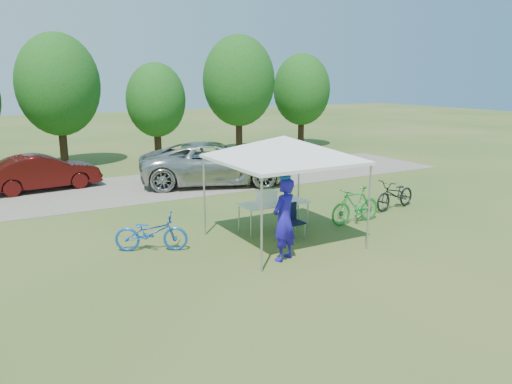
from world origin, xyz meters
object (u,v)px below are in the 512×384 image
(folding_table, at_px, (274,204))
(folding_chair, at_px, (292,218))
(cooler, at_px, (267,197))
(cyclist, at_px, (284,220))
(bike_dark, at_px, (396,194))
(sedan, at_px, (43,172))
(minivan, at_px, (216,163))
(bike_blue, at_px, (151,233))
(bike_green, at_px, (355,205))

(folding_table, xyz_separation_m, folding_chair, (0.06, -0.79, -0.20))
(cooler, bearing_deg, cyclist, -110.63)
(cyclist, distance_m, bike_dark, 5.94)
(sedan, bearing_deg, folding_table, -156.29)
(minivan, bearing_deg, cyclist, -174.84)
(cyclist, bearing_deg, sedan, -93.22)
(cooler, distance_m, bike_blue, 3.28)
(folding_chair, xyz_separation_m, sedan, (-4.90, 9.25, 0.14))
(cyclist, relative_size, bike_blue, 1.10)
(sedan, bearing_deg, cyclist, -166.04)
(cyclist, xyz_separation_m, bike_green, (3.40, 1.47, -0.44))
(bike_dark, xyz_separation_m, minivan, (-3.36, 6.24, 0.36))
(folding_chair, distance_m, bike_dark, 4.55)
(sedan, bearing_deg, minivan, -116.43)
(folding_chair, xyz_separation_m, bike_green, (2.33, 0.20, -0.01))
(bike_green, bearing_deg, cyclist, -68.24)
(cooler, relative_size, minivan, 0.08)
(cyclist, xyz_separation_m, bike_dark, (5.55, 2.05, -0.48))
(cyclist, height_order, bike_green, cyclist)
(cyclist, bearing_deg, folding_chair, -153.15)
(minivan, distance_m, sedan, 6.43)
(bike_green, height_order, minivan, minivan)
(folding_table, distance_m, folding_chair, 0.82)
(folding_chair, height_order, bike_dark, bike_dark)
(folding_table, distance_m, cooler, 0.32)
(cooler, xyz_separation_m, cyclist, (-0.78, -2.07, 0.00))
(folding_table, distance_m, cyclist, 2.31)
(folding_table, relative_size, cooler, 3.91)
(folding_table, height_order, cyclist, cyclist)
(folding_table, bearing_deg, cooler, 180.00)
(bike_blue, distance_m, bike_green, 5.89)
(folding_table, distance_m, bike_green, 2.48)
(bike_green, relative_size, bike_dark, 0.96)
(bike_dark, bearing_deg, sedan, -142.35)
(bike_dark, bearing_deg, cooler, -100.49)
(folding_chair, height_order, cooler, cooler)
(folding_chair, relative_size, cyclist, 0.47)
(cyclist, xyz_separation_m, sedan, (-3.84, 10.52, -0.29))
(bike_blue, relative_size, minivan, 0.30)
(cooler, bearing_deg, sedan, 118.65)
(folding_table, bearing_deg, cyclist, -115.86)
(folding_chair, bearing_deg, bike_green, 1.32)
(folding_chair, distance_m, sedan, 10.47)
(cooler, height_order, bike_blue, cooler)
(folding_chair, bearing_deg, cyclist, -133.47)
(folding_chair, relative_size, bike_green, 0.52)
(cyclist, distance_m, bike_blue, 3.27)
(cyclist, xyz_separation_m, minivan, (2.19, 8.29, -0.13))
(bike_blue, height_order, bike_green, bike_green)
(folding_chair, distance_m, bike_green, 2.34)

